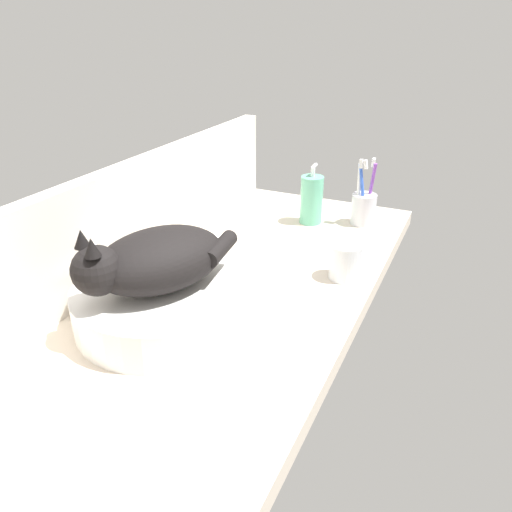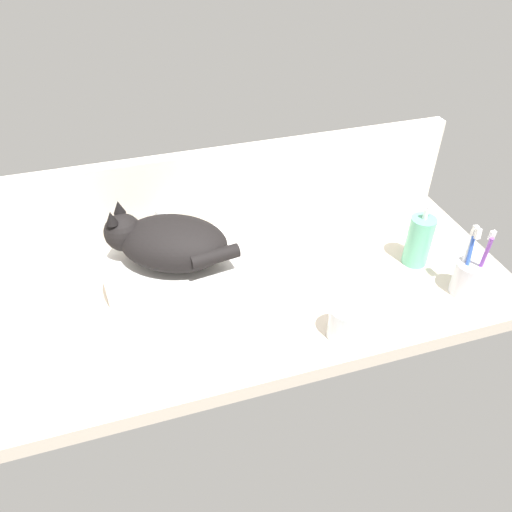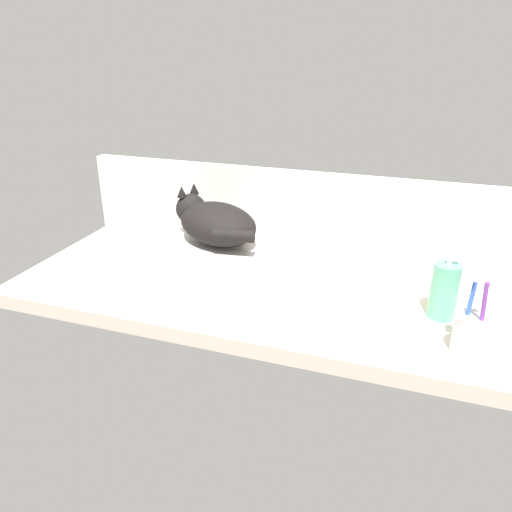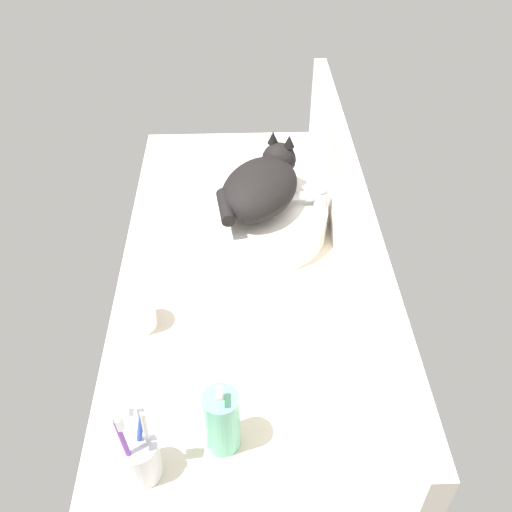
% 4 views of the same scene
% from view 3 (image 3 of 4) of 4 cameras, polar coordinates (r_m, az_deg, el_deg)
% --- Properties ---
extents(ground_plane, '(1.31, 0.55, 0.04)m').
position_cam_3_polar(ground_plane, '(1.34, 0.84, -3.94)').
color(ground_plane, beige).
extents(backsplash_panel, '(1.31, 0.04, 0.24)m').
position_cam_3_polar(backsplash_panel, '(1.51, 3.93, 5.19)').
color(backsplash_panel, silver).
rests_on(backsplash_panel, ground_plane).
extents(sink_basin, '(0.34, 0.34, 0.08)m').
position_cam_3_polar(sink_basin, '(1.41, -4.28, 0.15)').
color(sink_basin, white).
rests_on(sink_basin, ground_plane).
extents(cat, '(0.30, 0.26, 0.14)m').
position_cam_3_polar(cat, '(1.39, -4.79, 3.93)').
color(cat, black).
rests_on(cat, sink_basin).
extents(faucet, '(0.04, 0.12, 0.14)m').
position_cam_3_polar(faucet, '(1.52, -2.52, 3.38)').
color(faucet, silver).
rests_on(faucet, ground_plane).
extents(soap_dispenser, '(0.06, 0.06, 0.17)m').
position_cam_3_polar(soap_dispenser, '(1.22, 20.72, -3.71)').
color(soap_dispenser, '#60B793').
rests_on(soap_dispenser, ground_plane).
extents(toothbrush_cup, '(0.07, 0.07, 0.19)m').
position_cam_3_polar(toothbrush_cup, '(1.12, 23.27, -7.96)').
color(toothbrush_cup, silver).
rests_on(toothbrush_cup, ground_plane).
extents(water_glass, '(0.07, 0.07, 0.08)m').
position_cam_3_polar(water_glass, '(1.10, 5.54, -7.27)').
color(water_glass, white).
rests_on(water_glass, ground_plane).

